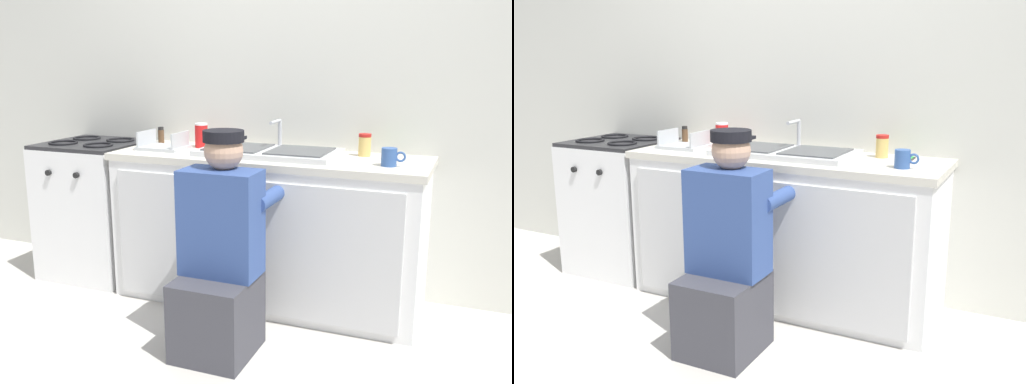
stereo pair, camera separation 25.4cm
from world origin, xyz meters
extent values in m
plane|color=beige|center=(0.00, 0.00, 0.00)|extent=(12.00, 12.00, 0.00)
cube|color=silver|center=(0.00, 0.65, 1.25)|extent=(6.00, 0.10, 2.50)
cube|color=white|center=(0.00, 0.30, 0.43)|extent=(1.80, 0.60, 0.85)
cube|color=silver|center=(-0.43, -0.01, 0.43)|extent=(0.79, 0.02, 0.75)
cube|color=silver|center=(0.43, -0.01, 0.43)|extent=(0.79, 0.02, 0.75)
cube|color=beige|center=(0.00, 0.30, 0.87)|extent=(1.84, 0.62, 0.04)
cube|color=silver|center=(0.00, 0.30, 0.91)|extent=(0.80, 0.44, 0.03)
cube|color=#4C4F51|center=(-0.19, 0.30, 0.93)|extent=(0.33, 0.35, 0.01)
cube|color=#4C4F51|center=(0.19, 0.30, 0.93)|extent=(0.33, 0.35, 0.01)
cylinder|color=#B7BABF|center=(0.00, 0.49, 0.98)|extent=(0.02, 0.02, 0.18)
cylinder|color=#B7BABF|center=(0.00, 0.41, 1.07)|extent=(0.02, 0.16, 0.02)
cube|color=white|center=(-1.24, 0.30, 0.44)|extent=(0.61, 0.60, 0.87)
cube|color=#262628|center=(-1.24, 0.30, 0.89)|extent=(0.60, 0.59, 0.02)
torus|color=black|center=(-1.38, 0.18, 0.90)|extent=(0.19, 0.19, 0.02)
torus|color=black|center=(-1.10, 0.18, 0.90)|extent=(0.19, 0.19, 0.02)
torus|color=black|center=(-1.38, 0.42, 0.90)|extent=(0.19, 0.19, 0.02)
torus|color=black|center=(-1.10, 0.42, 0.90)|extent=(0.19, 0.19, 0.02)
cylinder|color=black|center=(-1.35, -0.01, 0.74)|extent=(0.04, 0.02, 0.04)
cylinder|color=black|center=(-1.13, -0.01, 0.74)|extent=(0.04, 0.02, 0.04)
cube|color=#3F3F47|center=(0.00, -0.42, 0.20)|extent=(0.36, 0.40, 0.40)
cube|color=#334C8C|center=(0.00, -0.36, 0.66)|extent=(0.38, 0.22, 0.52)
sphere|color=tan|center=(0.00, -0.32, 1.01)|extent=(0.19, 0.19, 0.19)
cylinder|color=black|center=(0.00, -0.32, 1.08)|extent=(0.20, 0.20, 0.06)
cube|color=black|center=(0.00, -0.23, 1.06)|extent=(0.13, 0.09, 0.02)
cylinder|color=#334C8C|center=(-0.17, -0.16, 0.75)|extent=(0.08, 0.30, 0.08)
cylinder|color=#334C8C|center=(0.17, -0.16, 0.75)|extent=(0.08, 0.30, 0.08)
cylinder|color=#513823|center=(-0.83, 0.49, 0.93)|extent=(0.04, 0.04, 0.08)
cylinder|color=black|center=(-0.83, 0.49, 0.99)|extent=(0.04, 0.04, 0.02)
cylinder|color=red|center=(-0.49, 0.41, 0.96)|extent=(0.08, 0.08, 0.14)
cylinder|color=white|center=(-0.49, 0.41, 1.04)|extent=(0.08, 0.08, 0.01)
cylinder|color=#335699|center=(0.70, 0.20, 0.94)|extent=(0.08, 0.08, 0.09)
torus|color=#335699|center=(0.76, 0.20, 0.94)|extent=(0.06, 0.01, 0.06)
cube|color=black|center=(0.67, 0.45, 0.90)|extent=(0.07, 0.14, 0.01)
cube|color=green|center=(0.67, 0.45, 0.90)|extent=(0.06, 0.12, 0.00)
cube|color=#B2B7BC|center=(-0.67, 0.25, 0.90)|extent=(0.28, 0.22, 0.02)
cube|color=#B2B7BC|center=(-0.79, 0.25, 0.95)|extent=(0.01, 0.21, 0.10)
cube|color=#B2B7BC|center=(-0.56, 0.25, 0.95)|extent=(0.01, 0.21, 0.10)
cylinder|color=#DBB760|center=(0.52, 0.46, 0.95)|extent=(0.07, 0.07, 0.11)
cylinder|color=#B21E19|center=(0.52, 0.46, 1.01)|extent=(0.07, 0.07, 0.02)
camera|label=1|loc=(1.14, -2.76, 1.43)|focal=40.00mm
camera|label=2|loc=(1.37, -2.65, 1.43)|focal=40.00mm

